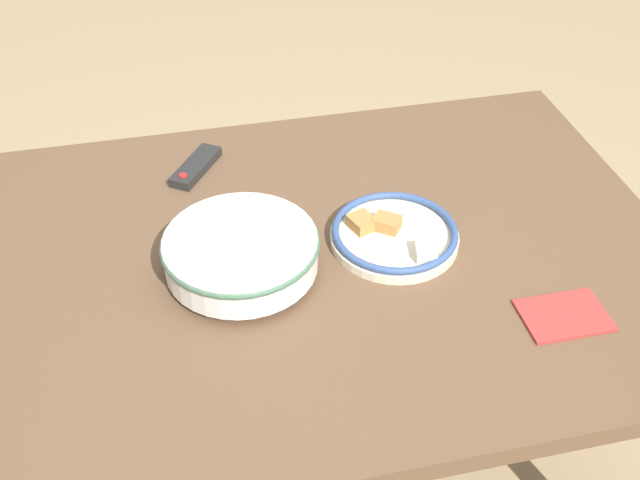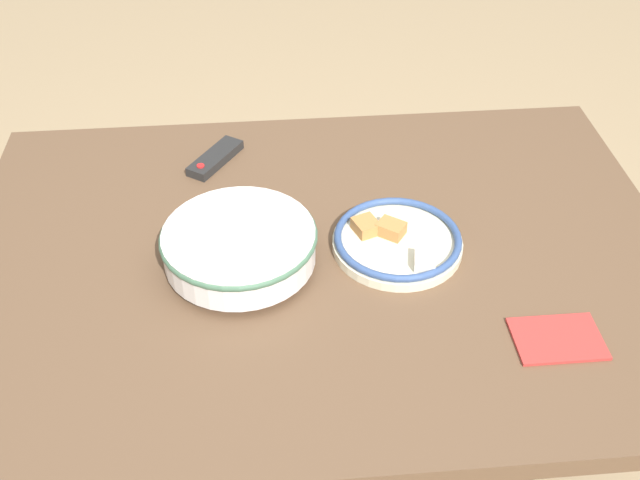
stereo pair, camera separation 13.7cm
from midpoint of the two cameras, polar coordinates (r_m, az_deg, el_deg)
The scene contains 6 objects.
ground_plane at distance 1.97m, azimuth 2.12°, elevation -17.46°, with size 8.00×8.00×0.00m, color #9E8460.
dining_table at distance 1.46m, azimuth 2.75°, elevation -3.42°, with size 1.35×0.96×0.74m.
noodle_bowl at distance 1.35m, azimuth -3.28°, elevation -0.53°, with size 0.28×0.28×0.08m.
food_plate at distance 1.41m, azimuth 8.65°, elevation -0.18°, with size 0.24×0.24×0.04m.
tv_remote at distance 1.64m, azimuth -5.62°, elevation 6.14°, with size 0.12×0.15×0.02m.
folded_napkin at distance 1.32m, azimuth 20.52°, elevation -7.20°, with size 0.15×0.10×0.01m.
Camera 2 is at (-0.09, -1.05, 1.67)m, focal length 42.00 mm.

